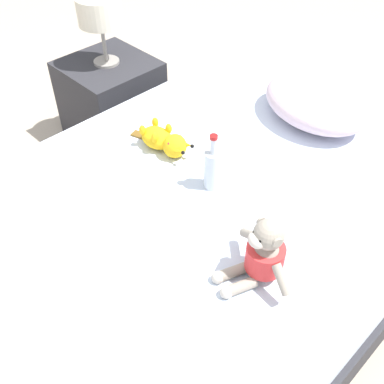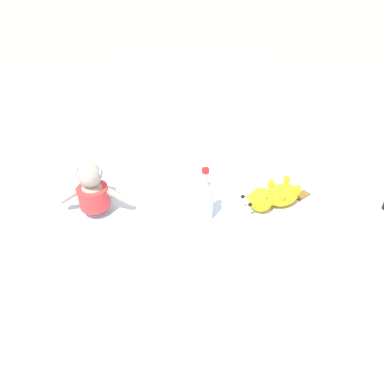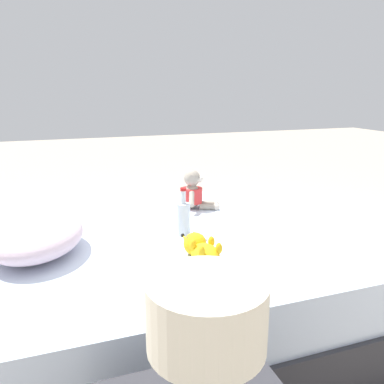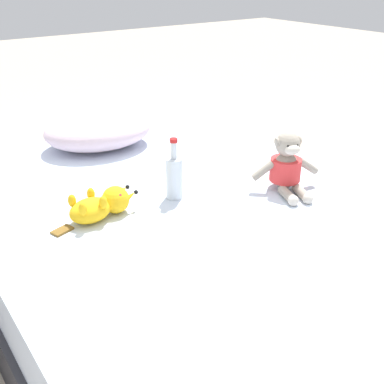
{
  "view_description": "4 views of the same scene",
  "coord_description": "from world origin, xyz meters",
  "px_view_note": "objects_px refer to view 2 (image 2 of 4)",
  "views": [
    {
      "loc": [
        0.88,
        -0.86,
        1.68
      ],
      "look_at": [
        0.0,
        0.0,
        0.53
      ],
      "focal_mm": 42.88,
      "sensor_mm": 36.0,
      "label": 1
    },
    {
      "loc": [
        0.43,
        1.21,
        1.52
      ],
      "look_at": [
        0.0,
        0.0,
        0.53
      ],
      "focal_mm": 36.29,
      "sensor_mm": 36.0,
      "label": 2
    },
    {
      "loc": [
        -1.71,
        0.67,
        1.18
      ],
      "look_at": [
        0.39,
        -0.07,
        0.58
      ],
      "focal_mm": 36.35,
      "sensor_mm": 36.0,
      "label": 3
    },
    {
      "loc": [
        -0.89,
        -1.22,
        1.3
      ],
      "look_at": [
        -0.01,
        0.01,
        0.55
      ],
      "focal_mm": 43.63,
      "sensor_mm": 36.0,
      "label": 4
    }
  ],
  "objects_px": {
    "pillow": "(296,354)",
    "glass_bottle": "(205,201)",
    "plush_monkey": "(94,192)",
    "plush_yellow_creature": "(273,196)",
    "bed": "(192,242)"
  },
  "relations": [
    {
      "from": "pillow",
      "to": "plush_monkey",
      "type": "bearing_deg",
      "value": -65.53
    },
    {
      "from": "plush_monkey",
      "to": "glass_bottle",
      "type": "relative_size",
      "value": 1.16
    },
    {
      "from": "plush_monkey",
      "to": "plush_yellow_creature",
      "type": "distance_m",
      "value": 0.73
    },
    {
      "from": "plush_monkey",
      "to": "glass_bottle",
      "type": "height_order",
      "value": "glass_bottle"
    },
    {
      "from": "plush_yellow_creature",
      "to": "plush_monkey",
      "type": "bearing_deg",
      "value": -17.29
    },
    {
      "from": "pillow",
      "to": "plush_yellow_creature",
      "type": "xyz_separation_m",
      "value": [
        -0.3,
        -0.65,
        -0.04
      ]
    },
    {
      "from": "pillow",
      "to": "plush_monkey",
      "type": "relative_size",
      "value": 2.08
    },
    {
      "from": "bed",
      "to": "plush_monkey",
      "type": "relative_size",
      "value": 7.49
    },
    {
      "from": "plush_monkey",
      "to": "plush_yellow_creature",
      "type": "height_order",
      "value": "plush_monkey"
    },
    {
      "from": "bed",
      "to": "plush_monkey",
      "type": "distance_m",
      "value": 0.52
    },
    {
      "from": "bed",
      "to": "plush_monkey",
      "type": "height_order",
      "value": "plush_monkey"
    },
    {
      "from": "pillow",
      "to": "plush_monkey",
      "type": "height_order",
      "value": "plush_monkey"
    },
    {
      "from": "plush_yellow_creature",
      "to": "glass_bottle",
      "type": "xyz_separation_m",
      "value": [
        0.3,
        -0.02,
        0.04
      ]
    },
    {
      "from": "pillow",
      "to": "glass_bottle",
      "type": "relative_size",
      "value": 2.42
    },
    {
      "from": "bed",
      "to": "plush_monkey",
      "type": "bearing_deg",
      "value": -11.34
    }
  ]
}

